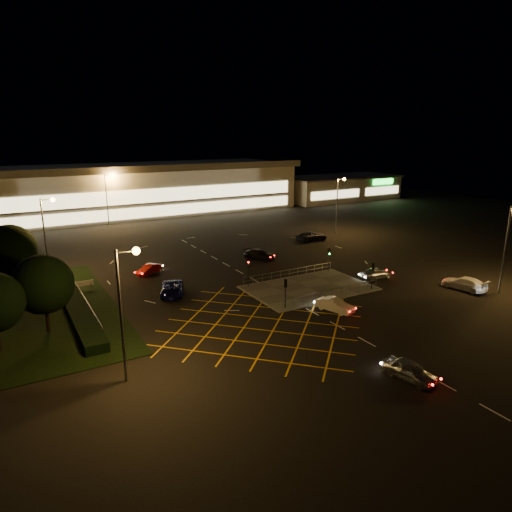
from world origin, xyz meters
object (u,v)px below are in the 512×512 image
car_circ_red (149,269)px  signal_se (372,271)px  car_approach_white (464,283)px  signal_sw (285,288)px  car_left_blue (172,289)px  car_near_silver (410,371)px  signal_ne (329,255)px  car_east_grey (312,236)px  car_far_dkgrey (260,254)px  car_right_silver (376,273)px  car_queue_white (335,305)px  signal_nw (248,268)px

car_circ_red → signal_se: bearing=12.9°
car_approach_white → signal_se: bearing=-39.6°
signal_sw → car_approach_white: (21.57, -5.19, -1.62)m
car_approach_white → car_left_blue: bearing=-37.6°
car_circ_red → car_near_silver: bearing=-20.1°
signal_ne → car_east_grey: signal_ne is taller
car_circ_red → car_approach_white: bearing=16.9°
signal_ne → car_near_silver: 26.95m
signal_sw → car_far_dkgrey: bearing=-112.4°
car_left_blue → car_approach_white: 33.88m
car_right_silver → car_circ_red: bearing=63.6°
car_queue_white → car_far_dkgrey: (3.33, 21.06, 0.03)m
car_approach_white → signal_nw: bearing=-42.6°
car_circ_red → car_right_silver: bearing=21.9°
car_east_grey → car_circ_red: bearing=97.9°
car_queue_white → car_far_dkgrey: car_far_dkgrey is taller
car_queue_white → car_left_blue: car_left_blue is taller
car_queue_white → car_east_grey: 31.75m
car_far_dkgrey → car_near_silver: bearing=-132.8°
car_near_silver → car_left_blue: size_ratio=0.79×
signal_sw → signal_nw: size_ratio=1.00×
signal_nw → car_east_grey: bearing=36.9°
car_circ_red → car_east_grey: car_east_grey is taller
car_left_blue → signal_nw: bearing=9.3°
signal_nw → car_far_dkgrey: bearing=53.6°
signal_nw → car_right_silver: bearing=-18.1°
signal_se → signal_ne: 7.99m
car_far_dkgrey → car_approach_white: size_ratio=0.93×
signal_sw → signal_se: same height
car_far_dkgrey → car_east_grey: bearing=-8.3°
car_queue_white → car_left_blue: (-12.85, 12.90, 0.06)m
signal_ne → car_right_silver: bearing=-55.2°
car_circ_red → signal_sw: bearing=-10.0°
signal_se → car_queue_white: bearing=20.8°
signal_nw → car_left_blue: (-8.76, 1.91, -1.64)m
car_far_dkgrey → car_right_silver: car_right_silver is taller
signal_sw → signal_se: bearing=-180.0°
car_near_silver → car_left_blue: 27.71m
car_left_blue → car_right_silver: 25.28m
car_queue_white → signal_se: bearing=2.3°
signal_ne → car_circ_red: size_ratio=0.84×
signal_nw → car_east_grey: 26.41m
car_queue_white → car_circ_red: 25.39m
signal_se → car_right_silver: signal_se is taller
car_near_silver → car_east_grey: size_ratio=0.75×
car_approach_white → car_right_silver: bearing=-64.5°
signal_se → car_far_dkgrey: 18.70m
car_right_silver → signal_se: bearing=136.7°
signal_sw → car_approach_white: size_ratio=0.61×
car_queue_white → car_east_grey: bearing=39.2°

